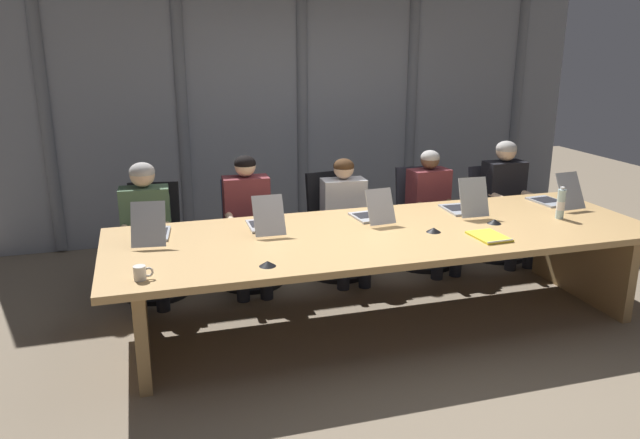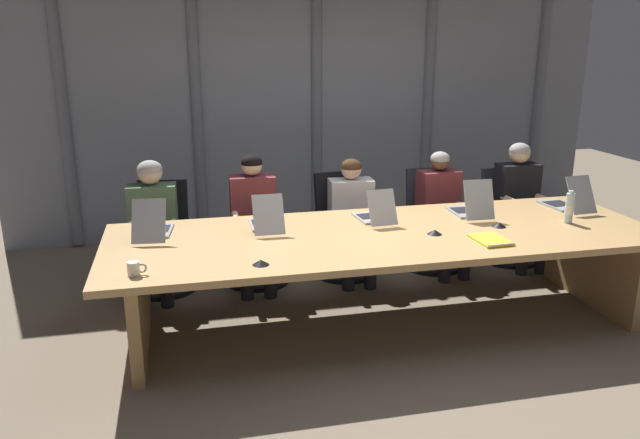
# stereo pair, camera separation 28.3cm
# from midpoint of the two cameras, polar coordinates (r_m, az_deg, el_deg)

# --- Properties ---
(ground_plane) EXTENTS (13.30, 13.30, 0.00)m
(ground_plane) POSITION_cam_midpoint_polar(r_m,az_deg,el_deg) (4.93, 4.15, -9.33)
(ground_plane) COLOR #7F705B
(conference_table) EXTENTS (4.13, 1.38, 0.74)m
(conference_table) POSITION_cam_midpoint_polar(r_m,az_deg,el_deg) (4.70, 4.30, -2.71)
(conference_table) COLOR tan
(conference_table) RESTS_ON ground_plane
(curtain_backdrop) EXTENTS (6.65, 0.17, 3.03)m
(curtain_backdrop) POSITION_cam_midpoint_polar(r_m,az_deg,el_deg) (6.90, -3.11, 11.21)
(curtain_backdrop) COLOR gray
(curtain_backdrop) RESTS_ON ground_plane
(laptop_left_end) EXTENTS (0.29, 0.53, 0.31)m
(laptop_left_end) POSITION_cam_midpoint_polar(r_m,az_deg,el_deg) (4.66, -17.02, -1.03)
(laptop_left_end) COLOR #A8ADB7
(laptop_left_end) RESTS_ON conference_table
(laptop_left_mid) EXTENTS (0.23, 0.48, 0.29)m
(laptop_left_mid) POSITION_cam_midpoint_polar(r_m,az_deg,el_deg) (4.71, -6.83, -0.26)
(laptop_left_mid) COLOR #BCBCC1
(laptop_left_mid) RESTS_ON conference_table
(laptop_center) EXTENTS (0.26, 0.44, 0.28)m
(laptop_center) POSITION_cam_midpoint_polar(r_m,az_deg,el_deg) (4.92, 3.19, 0.55)
(laptop_center) COLOR #BCBCC1
(laptop_center) RESTS_ON conference_table
(laptop_right_mid) EXTENTS (0.25, 0.46, 0.32)m
(laptop_right_mid) POSITION_cam_midpoint_polar(r_m,az_deg,el_deg) (5.23, 11.69, 1.27)
(laptop_right_mid) COLOR #A8ADB7
(laptop_right_mid) RESTS_ON conference_table
(laptop_right_end) EXTENTS (0.27, 0.52, 0.31)m
(laptop_right_end) POSITION_cam_midpoint_polar(r_m,az_deg,el_deg) (5.71, 19.61, 1.87)
(laptop_right_end) COLOR #A8ADB7
(laptop_right_end) RESTS_ON conference_table
(office_chair_left_end) EXTENTS (0.60, 0.61, 0.94)m
(office_chair_left_end) POSITION_cam_midpoint_polar(r_m,az_deg,el_deg) (5.58, -16.46, -3.02)
(office_chair_left_end) COLOR black
(office_chair_left_end) RESTS_ON ground_plane
(office_chair_left_mid) EXTENTS (0.60, 0.60, 0.92)m
(office_chair_left_mid) POSITION_cam_midpoint_polar(r_m,az_deg,el_deg) (5.63, -7.98, -2.36)
(office_chair_left_mid) COLOR navy
(office_chair_left_mid) RESTS_ON ground_plane
(office_chair_center) EXTENTS (0.60, 0.61, 0.93)m
(office_chair_center) POSITION_cam_midpoint_polar(r_m,az_deg,el_deg) (5.80, 0.08, -1.59)
(office_chair_center) COLOR black
(office_chair_center) RESTS_ON ground_plane
(office_chair_right_mid) EXTENTS (0.60, 0.60, 0.93)m
(office_chair_right_mid) POSITION_cam_midpoint_polar(r_m,az_deg,el_deg) (6.11, 8.14, -0.85)
(office_chair_right_mid) COLOR #2D2D38
(office_chair_right_mid) RESTS_ON ground_plane
(office_chair_right_end) EXTENTS (0.60, 0.60, 0.90)m
(office_chair_right_end) POSITION_cam_midpoint_polar(r_m,az_deg,el_deg) (6.48, 14.75, -0.31)
(office_chair_right_end) COLOR #2D2D38
(office_chair_right_end) RESTS_ON ground_plane
(person_left_end) EXTENTS (0.43, 0.56, 1.16)m
(person_left_end) POSITION_cam_midpoint_polar(r_m,az_deg,el_deg) (5.34, -17.31, -0.36)
(person_left_end) COLOR #4C6B4C
(person_left_end) RESTS_ON ground_plane
(person_left_mid) EXTENTS (0.42, 0.56, 1.18)m
(person_left_mid) POSITION_cam_midpoint_polar(r_m,az_deg,el_deg) (5.39, -8.18, 0.33)
(person_left_mid) COLOR brown
(person_left_mid) RESTS_ON ground_plane
(person_center) EXTENTS (0.42, 0.56, 1.10)m
(person_center) POSITION_cam_midpoint_polar(r_m,az_deg,el_deg) (5.59, 0.97, 0.66)
(person_center) COLOR silver
(person_center) RESTS_ON ground_plane
(person_right_mid) EXTENTS (0.42, 0.57, 1.13)m
(person_right_mid) POSITION_cam_midpoint_polar(r_m,az_deg,el_deg) (5.90, 9.05, 1.42)
(person_right_mid) COLOR brown
(person_right_mid) RESTS_ON ground_plane
(person_right_end) EXTENTS (0.40, 0.55, 1.18)m
(person_right_end) POSITION_cam_midpoint_polar(r_m,az_deg,el_deg) (6.28, 15.72, 2.28)
(person_right_end) COLOR black
(person_right_end) RESTS_ON ground_plane
(water_bottle_primary) EXTENTS (0.07, 0.07, 0.26)m
(water_bottle_primary) POSITION_cam_midpoint_polar(r_m,az_deg,el_deg) (5.26, 19.98, 1.34)
(water_bottle_primary) COLOR silver
(water_bottle_primary) RESTS_ON conference_table
(coffee_mug_near) EXTENTS (0.12, 0.08, 0.09)m
(coffee_mug_near) POSITION_cam_midpoint_polar(r_m,az_deg,el_deg) (3.90, -18.29, -4.74)
(coffee_mug_near) COLOR white
(coffee_mug_near) RESTS_ON conference_table
(conference_mic_left_side) EXTENTS (0.11, 0.11, 0.03)m
(conference_mic_left_side) POSITION_cam_midpoint_polar(r_m,az_deg,el_deg) (4.99, 14.30, -0.19)
(conference_mic_left_side) COLOR black
(conference_mic_left_side) RESTS_ON conference_table
(conference_mic_middle) EXTENTS (0.11, 0.11, 0.03)m
(conference_mic_middle) POSITION_cam_midpoint_polar(r_m,az_deg,el_deg) (4.67, 8.78, -0.97)
(conference_mic_middle) COLOR black
(conference_mic_middle) RESTS_ON conference_table
(conference_mic_right_side) EXTENTS (0.11, 0.11, 0.03)m
(conference_mic_right_side) POSITION_cam_midpoint_polar(r_m,az_deg,el_deg) (3.96, -6.93, -4.10)
(conference_mic_right_side) COLOR black
(conference_mic_right_side) RESTS_ON conference_table
(spiral_notepad) EXTENTS (0.23, 0.32, 0.03)m
(spiral_notepad) POSITION_cam_midpoint_polar(r_m,az_deg,el_deg) (4.62, 13.72, -1.56)
(spiral_notepad) COLOR yellow
(spiral_notepad) RESTS_ON conference_table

